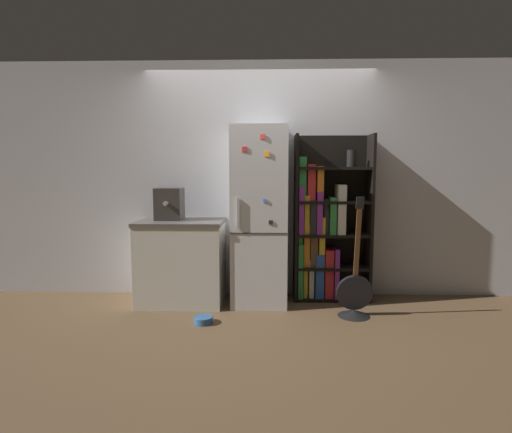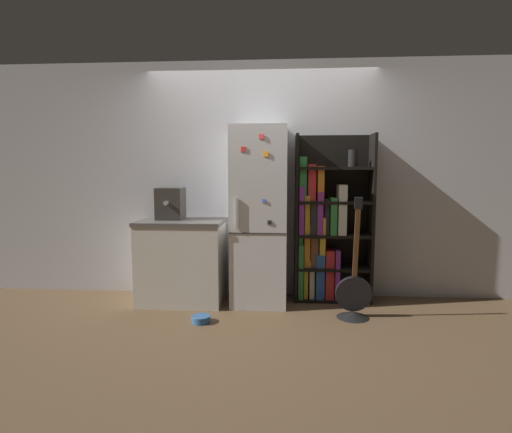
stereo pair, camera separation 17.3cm
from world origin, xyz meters
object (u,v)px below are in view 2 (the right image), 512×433
Objects in this scene: refrigerator at (259,216)px; guitar at (353,301)px; espresso_machine at (170,204)px; pet_bowl at (201,319)px; bookshelf at (325,229)px.

guitar is at bearing -23.51° from refrigerator.
espresso_machine is 1.91× the size of pet_bowl.
refrigerator is 5.48× the size of espresso_machine.
bookshelf is 5.28× the size of espresso_machine.
refrigerator is 0.97m from espresso_machine.
refrigerator is 1.59× the size of guitar.
refrigerator is at bearing -1.55° from espresso_machine.
refrigerator is 1.27m from guitar.
pet_bowl is at bearing -55.30° from espresso_machine.
guitar is 6.59× the size of pet_bowl.
bookshelf is 1.62m from pet_bowl.
bookshelf reaches higher than espresso_machine.
guitar is at bearing -12.86° from espresso_machine.
bookshelf is at bearing 4.47° from espresso_machine.
guitar is at bearing 8.80° from pet_bowl.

